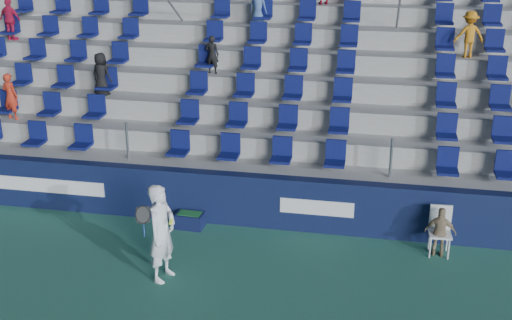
{
  "coord_description": "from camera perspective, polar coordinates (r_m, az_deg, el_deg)",
  "views": [
    {
      "loc": [
        2.62,
        -9.6,
        6.5
      ],
      "look_at": [
        0.2,
        2.8,
        1.7
      ],
      "focal_mm": 45.0,
      "sensor_mm": 36.0,
      "label": 1
    }
  ],
  "objects": [
    {
      "name": "ground",
      "position": [
        11.89,
        -3.62,
        -12.4
      ],
      "size": [
        70.0,
        70.0,
        0.0
      ],
      "primitive_type": "plane",
      "color": "#2D6B55",
      "rests_on": "ground"
    },
    {
      "name": "sponsor_wall",
      "position": [
        14.29,
        -0.51,
        -3.58
      ],
      "size": [
        24.0,
        0.32,
        1.2
      ],
      "color": "#11193E",
      "rests_on": "ground"
    },
    {
      "name": "grandstand",
      "position": [
        18.55,
        2.63,
        7.18
      ],
      "size": [
        24.0,
        8.17,
        6.63
      ],
      "color": "#A5A5A0",
      "rests_on": "ground"
    },
    {
      "name": "tennis_player",
      "position": [
        12.2,
        -8.37,
        -6.42
      ],
      "size": [
        0.71,
        0.79,
        1.93
      ],
      "color": "white",
      "rests_on": "ground"
    },
    {
      "name": "line_judge_chair",
      "position": [
        13.69,
        16.04,
        -5.71
      ],
      "size": [
        0.47,
        0.48,
        1.02
      ],
      "color": "white",
      "rests_on": "ground"
    },
    {
      "name": "line_judge",
      "position": [
        13.57,
        16.07,
        -6.18
      ],
      "size": [
        0.65,
        0.33,
        1.06
      ],
      "primitive_type": "imported",
      "rotation": [
        0.0,
        0.0,
        3.03
      ],
      "color": "tan",
      "rests_on": "ground"
    },
    {
      "name": "ball_bin",
      "position": [
        14.41,
        -5.9,
        -5.29
      ],
      "size": [
        0.63,
        0.43,
        0.35
      ],
      "color": "#10163A",
      "rests_on": "ground"
    }
  ]
}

